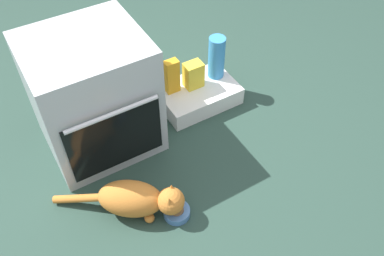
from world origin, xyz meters
The scene contains 8 objects.
ground centered at (0.00, 0.00, 0.00)m, with size 8.00×8.00×0.00m, color #284238.
oven centered at (-0.07, 0.49, 0.37)m, with size 0.63×0.62×0.73m.
pantry_cabinet centered at (0.62, 0.47, 0.06)m, with size 0.52×0.35×0.13m, color white.
food_bowl centered at (0.06, -0.23, 0.03)m, with size 0.14×0.14×0.08m.
cat centered at (-0.10, -0.10, 0.11)m, with size 0.61×0.49×0.22m.
snack_bag centered at (0.61, 0.51, 0.22)m, with size 0.12×0.09×0.18m, color yellow.
water_bottle centered at (0.79, 0.52, 0.28)m, with size 0.11×0.11×0.30m, color #388CD1.
juice_carton centered at (0.46, 0.54, 0.25)m, with size 0.09×0.06×0.24m, color orange.
Camera 1 is at (-0.46, -1.28, 1.96)m, focal length 38.64 mm.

